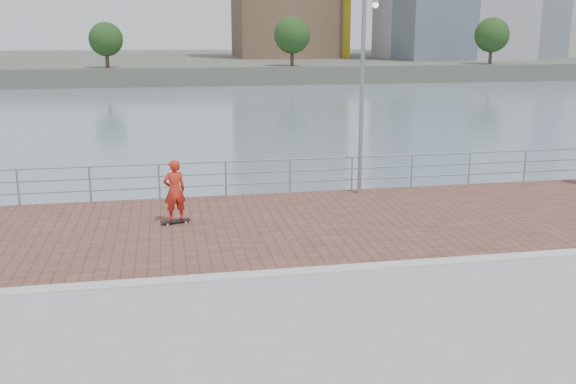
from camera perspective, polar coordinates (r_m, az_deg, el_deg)
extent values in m
plane|color=slate|center=(14.69, 1.52, -14.49)|extent=(400.00, 400.00, 0.00)
cube|color=brown|center=(17.19, -1.01, -2.91)|extent=(40.00, 6.80, 0.02)
cube|color=#B7B5AD|center=(13.84, 1.58, -7.08)|extent=(40.00, 0.40, 0.06)
cube|color=#4C5142|center=(135.26, -9.88, 11.32)|extent=(320.00, 95.00, 2.50)
cylinder|color=#8C9EA8|center=(20.58, -22.87, 0.36)|extent=(0.06, 0.06, 1.10)
cylinder|color=#8C9EA8|center=(20.24, -17.19, 0.63)|extent=(0.06, 0.06, 1.10)
cylinder|color=#8C9EA8|center=(20.11, -11.38, 0.90)|extent=(0.06, 0.06, 1.10)
cylinder|color=#8C9EA8|center=(20.19, -5.55, 1.16)|extent=(0.06, 0.06, 1.10)
cylinder|color=#8C9EA8|center=(20.47, 0.18, 1.41)|extent=(0.06, 0.06, 1.10)
cylinder|color=#8C9EA8|center=(20.95, 5.70, 1.63)|extent=(0.06, 0.06, 1.10)
cylinder|color=#8C9EA8|center=(21.62, 10.92, 1.83)|extent=(0.06, 0.06, 1.10)
cylinder|color=#8C9EA8|center=(22.46, 15.80, 2.00)|extent=(0.06, 0.06, 1.10)
cylinder|color=#8C9EA8|center=(23.44, 20.30, 2.14)|extent=(0.06, 0.06, 1.10)
cylinder|color=#8C9EA8|center=(20.19, -2.68, 2.81)|extent=(39.00, 0.05, 0.05)
cylinder|color=#8C9EA8|center=(20.27, -2.67, 1.77)|extent=(39.00, 0.05, 0.05)
cylinder|color=#8C9EA8|center=(20.35, -2.66, 0.77)|extent=(39.00, 0.05, 0.05)
cylinder|color=gray|center=(20.11, 6.58, 8.74)|extent=(0.13, 0.13, 6.40)
cube|color=black|center=(17.49, -9.94, -2.54)|extent=(0.81, 0.41, 0.03)
cylinder|color=beige|center=(17.37, -10.66, -2.84)|extent=(0.07, 0.06, 0.06)
cylinder|color=beige|center=(17.51, -9.09, -2.64)|extent=(0.07, 0.06, 0.06)
cylinder|color=beige|center=(17.50, -10.79, -2.72)|extent=(0.07, 0.06, 0.06)
cylinder|color=beige|center=(17.64, -9.23, -2.52)|extent=(0.07, 0.06, 0.06)
imported|color=red|center=(17.27, -10.06, 0.14)|extent=(0.69, 0.55, 1.66)
cylinder|color=#473323|center=(89.94, -15.80, 11.68)|extent=(0.50, 0.50, 3.45)
sphere|color=#193814|center=(89.90, -15.89, 12.93)|extent=(4.44, 4.44, 4.44)
cylinder|color=#473323|center=(91.40, 0.36, 12.37)|extent=(0.50, 0.50, 3.96)
sphere|color=#193814|center=(91.36, 0.36, 13.79)|extent=(5.09, 5.09, 5.09)
cylinder|color=#473323|center=(101.60, 17.58, 11.90)|extent=(0.50, 0.50, 3.94)
sphere|color=#193814|center=(101.57, 17.67, 13.16)|extent=(5.06, 5.06, 5.06)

